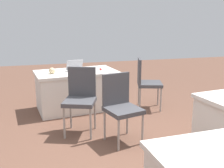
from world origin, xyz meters
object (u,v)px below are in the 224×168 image
Objects in this scene: chair_tucked_left at (121,104)px; laptop_silver at (77,69)px; yarn_ball at (52,71)px; chair_near_front at (146,80)px; scissors_red at (101,69)px; chair_tucked_right at (81,96)px; table_foreground at (77,90)px.

laptop_silver is at bearing -89.64° from chair_tucked_left.
yarn_ball is at bearing -3.14° from laptop_silver.
laptop_silver is at bearing -85.90° from chair_near_front.
chair_tucked_left is 5.24× the size of scissors_red.
chair_tucked_right is at bearing -16.92° from scissors_red.
yarn_ball is at bearing 14.38° from table_foreground.
chair_near_front is 0.98× the size of chair_tucked_right.
chair_near_front is (-1.26, 0.32, 0.19)m from table_foreground.
laptop_silver reaches higher than scissors_red.
laptop_silver is at bearing 101.08° from table_foreground.
chair_tucked_left reaches higher than yarn_ball.
table_foreground is 1.31m from chair_near_front.
chair_near_front reaches higher than table_foreground.
laptop_silver is 0.45m from yarn_ball.
laptop_silver is (-0.10, -1.04, 0.20)m from chair_tucked_right.
yarn_ball is (0.35, -0.96, 0.21)m from chair_tucked_right.
table_foreground is at bearing -165.62° from yarn_ball.
chair_near_front is at bearing 165.60° from table_foreground.
laptop_silver is at bearing -70.61° from scissors_red.
laptop_silver is at bearing -170.09° from yarn_ball.
chair_tucked_right is 2.61× the size of laptop_silver.
chair_tucked_right is 1.05m from yarn_ball.
scissors_red is (-0.92, -0.16, -0.05)m from yarn_ball.
laptop_silver is 0.48m from scissors_red.
chair_near_front is 0.88m from scissors_red.
table_foreground is 1.65× the size of chair_tucked_left.
scissors_red reaches higher than table_foreground.
chair_near_front reaches higher than yarn_ball.
chair_tucked_right is (1.35, 0.75, 0.02)m from chair_near_front.
yarn_ball is (0.45, 0.08, 0.02)m from laptop_silver.
table_foreground is at bearing -87.33° from chair_near_front.
chair_near_front is 8.78× the size of yarn_ball.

